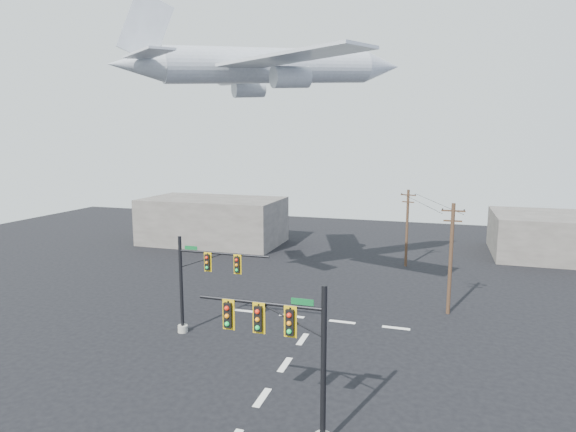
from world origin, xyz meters
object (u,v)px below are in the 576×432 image
(utility_pole_b, at_px, (407,227))
(airliner, at_px, (271,67))
(utility_pole_a, at_px, (451,257))
(signal_mast_near, at_px, (291,354))
(signal_mast_far, at_px, (199,283))

(utility_pole_b, height_order, airliner, airliner)
(utility_pole_b, bearing_deg, utility_pole_a, -55.11)
(utility_pole_b, relative_size, airliner, 0.39)
(signal_mast_near, bearing_deg, utility_pole_b, 85.00)
(utility_pole_b, distance_m, airliner, 23.50)
(airliner, bearing_deg, signal_mast_far, -147.31)
(signal_mast_near, relative_size, utility_pole_b, 0.89)
(signal_mast_near, xyz_separation_m, utility_pole_a, (7.11, 19.33, 0.44))
(utility_pole_a, bearing_deg, utility_pole_b, 107.38)
(signal_mast_far, bearing_deg, airliner, 75.24)
(signal_mast_near, height_order, signal_mast_far, signal_mast_near)
(signal_mast_far, height_order, utility_pole_a, utility_pole_a)
(signal_mast_near, relative_size, utility_pole_a, 0.85)
(signal_mast_near, distance_m, utility_pole_b, 33.43)
(signal_mast_far, bearing_deg, utility_pole_a, 29.87)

